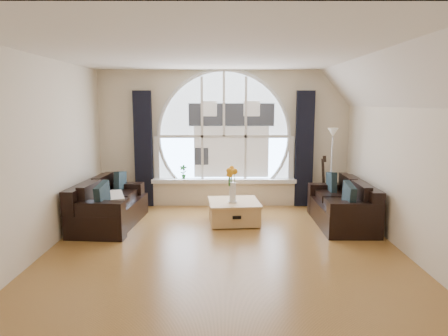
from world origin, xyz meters
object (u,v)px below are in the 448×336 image
vase_flowers (233,180)px  potted_plant (183,172)px  floor_lamp (331,170)px  sofa_left (110,202)px  coffee_chest (234,211)px  sofa_right (342,202)px  guitar (322,182)px

vase_flowers → potted_plant: (-0.96, 1.30, -0.08)m
potted_plant → floor_lamp: bearing=-9.4°
sofa_left → coffee_chest: bearing=8.7°
sofa_right → coffee_chest: size_ratio=1.93×
sofa_left → floor_lamp: floor_lamp is taller
floor_lamp → potted_plant: floor_lamp is taller
vase_flowers → sofa_left: bearing=-178.6°
floor_lamp → potted_plant: (-2.85, 0.47, -0.11)m
sofa_right → floor_lamp: bearing=88.5°
sofa_left → floor_lamp: (3.98, 0.88, 0.40)m
vase_flowers → guitar: bearing=30.6°
coffee_chest → guitar: (1.76, 0.96, 0.32)m
guitar → floor_lamp: bearing=-73.6°
vase_flowers → guitar: 2.08m
coffee_chest → potted_plant: 1.63m
sofa_left → guitar: bearing=20.8°
sofa_left → coffee_chest: (2.11, 0.14, -0.19)m
vase_flowers → floor_lamp: floor_lamp is taller
sofa_left → potted_plant: bearing=55.0°
sofa_left → vase_flowers: (2.09, 0.05, 0.37)m
floor_lamp → vase_flowers: bearing=-156.4°
sofa_right → vase_flowers: vase_flowers is taller
sofa_left → vase_flowers: bearing=6.2°
coffee_chest → floor_lamp: size_ratio=0.54×
vase_flowers → floor_lamp: bearing=23.6°
coffee_chest → vase_flowers: size_ratio=1.23×
coffee_chest → floor_lamp: floor_lamp is taller
floor_lamp → potted_plant: size_ratio=5.66×
sofa_right → coffee_chest: 1.85m
sofa_left → guitar: size_ratio=1.61×
guitar → potted_plant: 2.76m
sofa_left → guitar: 4.03m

